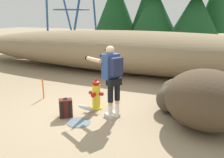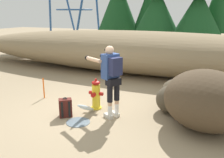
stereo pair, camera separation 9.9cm
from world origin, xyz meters
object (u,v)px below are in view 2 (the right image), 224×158
Objects in this scene: boulder_outlier at (223,99)px; fire_hydrant at (96,95)px; utility_worker at (111,73)px; boulder_large at (206,100)px; survey_stake at (44,88)px; boulder_mid at (177,90)px; boulder_small at (170,99)px; spare_backpack at (65,108)px.

fire_hydrant is at bearing -154.25° from boulder_outlier.
utility_worker is 2.14m from boulder_large.
survey_stake is at bearing -164.37° from boulder_outlier.
boulder_mid is (1.29, 1.65, -0.75)m from utility_worker.
boulder_small is at bearing -93.56° from boulder_mid.
boulder_large reaches higher than boulder_small.
boulder_large is at bearing -114.67° from spare_backpack.
fire_hydrant is at bearing -163.16° from boulder_small.
spare_backpack is 3.09m from boulder_mid.
boulder_mid reaches higher than spare_backpack.
boulder_outlier is at bearing 5.15° from boulder_mid.
fire_hydrant is 0.83× the size of boulder_mid.
spare_backpack is 3.17m from boulder_large.
spare_backpack is 2.57m from boulder_small.
boulder_outlier is at bearing 36.64° from boulder_small.
boulder_small is 3.56m from survey_stake.
spare_backpack is at bearing -121.42° from fire_hydrant.
boulder_outlier is 4.95m from survey_stake.
fire_hydrant is 1.69× the size of spare_backpack.
boulder_small reaches higher than survey_stake.
fire_hydrant is 0.96× the size of boulder_small.
boulder_small is at bearing 16.84° from fire_hydrant.
boulder_outlier is (1.23, 0.91, -0.13)m from boulder_small.
boulder_mid is at bearing 86.44° from boulder_small.
boulder_outlier is (0.39, 1.49, -0.44)m from boulder_large.
boulder_mid is at bearing 36.26° from fire_hydrant.
utility_worker is at bearing -128.07° from boulder_mid.
boulder_outlier is (3.01, 1.45, -0.17)m from fire_hydrant.
boulder_mid reaches higher than survey_stake.
boulder_mid is at bearing -174.85° from boulder_outlier.
boulder_large is at bearing -143.11° from utility_worker.
spare_backpack is at bearing -150.32° from boulder_small.
boulder_outlier is (3.46, 2.18, -0.02)m from spare_backpack.
survey_stake is (-1.31, 0.85, 0.08)m from spare_backpack.
boulder_outlier is (2.47, 1.76, -0.87)m from utility_worker.
boulder_mid is 1.93× the size of boulder_outlier.
boulder_small reaches higher than spare_backpack.
boulder_large is at bearing -60.35° from boulder_mid.
utility_worker is at bearing -10.45° from survey_stake.
fire_hydrant reaches higher than spare_backpack.
boulder_small reaches higher than boulder_mid.
boulder_mid is 1.19m from boulder_outlier.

